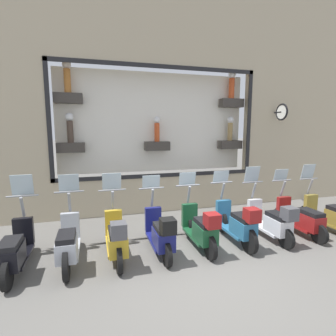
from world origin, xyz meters
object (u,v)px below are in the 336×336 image
(scooter_red_1, at_px, (301,218))
(scooter_navy_5, at_px, (161,233))
(scooter_teal_3, at_px, (238,224))
(scooter_black_8, at_px, (15,250))
(scooter_green_4, at_px, (201,228))
(scooter_white_2, at_px, (272,221))
(scooter_silver_7, at_px, (68,243))
(scooter_olive_0, at_px, (330,215))
(scooter_yellow_6, at_px, (116,238))

(scooter_red_1, height_order, scooter_navy_5, scooter_navy_5)
(scooter_teal_3, distance_m, scooter_black_8, 4.55)
(scooter_navy_5, xyz_separation_m, scooter_black_8, (0.07, 2.73, -0.03))
(scooter_red_1, height_order, scooter_green_4, scooter_green_4)
(scooter_white_2, xyz_separation_m, scooter_navy_5, (-0.00, 2.73, 0.00))
(scooter_red_1, xyz_separation_m, scooter_silver_7, (0.01, 5.46, 0.03))
(scooter_olive_0, distance_m, scooter_silver_7, 6.36)
(scooter_green_4, bearing_deg, scooter_white_2, -90.17)
(scooter_yellow_6, relative_size, scooter_black_8, 1.00)
(scooter_olive_0, bearing_deg, scooter_yellow_6, 90.59)
(scooter_red_1, xyz_separation_m, scooter_green_4, (-0.06, 2.73, 0.06))
(scooter_red_1, height_order, scooter_yellow_6, scooter_yellow_6)
(scooter_yellow_6, height_order, scooter_silver_7, scooter_silver_7)
(scooter_green_4, xyz_separation_m, scooter_yellow_6, (0.00, 1.82, 0.00))
(scooter_navy_5, height_order, scooter_yellow_6, scooter_yellow_6)
(scooter_navy_5, distance_m, scooter_silver_7, 1.82)
(scooter_navy_5, bearing_deg, scooter_silver_7, 87.73)
(scooter_olive_0, height_order, scooter_white_2, scooter_white_2)
(scooter_white_2, relative_size, scooter_teal_3, 0.99)
(scooter_silver_7, bearing_deg, scooter_yellow_6, -94.07)
(scooter_olive_0, xyz_separation_m, scooter_teal_3, (-0.05, 2.73, 0.07))
(scooter_olive_0, xyz_separation_m, scooter_red_1, (-0.00, 0.91, -0.00))
(scooter_silver_7, bearing_deg, scooter_green_4, -91.40)
(scooter_teal_3, relative_size, scooter_silver_7, 1.00)
(scooter_white_2, xyz_separation_m, scooter_green_4, (0.01, 1.82, 0.01))
(scooter_teal_3, distance_m, scooter_green_4, 0.91)
(scooter_black_8, bearing_deg, scooter_green_4, -91.00)
(scooter_navy_5, height_order, scooter_black_8, scooter_black_8)
(scooter_white_2, bearing_deg, scooter_teal_3, 89.25)
(scooter_silver_7, bearing_deg, scooter_teal_3, -90.95)
(scooter_white_2, height_order, scooter_teal_3, scooter_white_2)
(scooter_silver_7, height_order, scooter_black_8, scooter_black_8)
(scooter_teal_3, xyz_separation_m, scooter_green_4, (-0.01, 0.91, -0.01))
(scooter_red_1, bearing_deg, scooter_yellow_6, 90.67)
(scooter_teal_3, distance_m, scooter_yellow_6, 2.73)
(scooter_white_2, distance_m, scooter_teal_3, 0.91)
(scooter_black_8, bearing_deg, scooter_navy_5, -91.45)
(scooter_white_2, bearing_deg, scooter_olive_0, -88.01)
(scooter_olive_0, distance_m, scooter_teal_3, 2.73)
(scooter_silver_7, relative_size, scooter_black_8, 1.01)
(scooter_olive_0, height_order, scooter_navy_5, scooter_olive_0)
(scooter_navy_5, bearing_deg, scooter_white_2, -90.00)
(scooter_white_2, distance_m, scooter_green_4, 1.82)
(scooter_yellow_6, bearing_deg, scooter_silver_7, 85.93)
(scooter_navy_5, xyz_separation_m, scooter_yellow_6, (0.01, 0.91, 0.01))
(scooter_teal_3, height_order, scooter_silver_7, scooter_silver_7)
(scooter_red_1, relative_size, scooter_yellow_6, 0.99)
(scooter_teal_3, height_order, scooter_yellow_6, scooter_yellow_6)
(scooter_red_1, distance_m, scooter_teal_3, 1.82)
(scooter_olive_0, xyz_separation_m, scooter_green_4, (-0.06, 3.64, 0.06))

